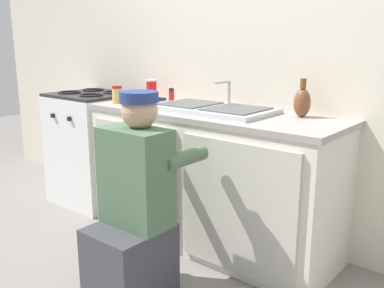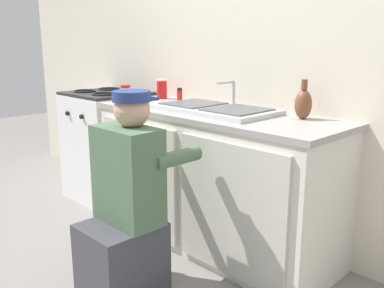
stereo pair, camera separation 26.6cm
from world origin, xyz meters
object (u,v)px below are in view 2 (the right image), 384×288
Objects in this scene: spice_bottle_red at (180,95)px; vase_decorative at (303,104)px; soda_cup_red at (162,89)px; plumber_person at (126,211)px; coffee_mug at (141,97)px; sink_double_basin at (214,109)px; stove_range at (109,145)px; condiment_jar at (126,94)px.

vase_decorative is (1.03, 0.02, 0.04)m from spice_bottle_red.
vase_decorative is 1.27m from soda_cup_red.
coffee_mug is at bearing 136.47° from plumber_person.
sink_double_basin is 0.84× the size of stove_range.
sink_double_basin is at bearing 11.77° from coffee_mug.
soda_cup_red is (-1.27, 0.01, -0.01)m from vase_decorative.
stove_range is 0.72m from condiment_jar.
spice_bottle_red is 0.46× the size of vase_decorative.
vase_decorative reaches higher than condiment_jar.
plumber_person is at bearing -30.20° from stove_range.
spice_bottle_red is (0.76, 0.15, 0.49)m from stove_range.
condiment_jar is (0.50, -0.15, 0.50)m from stove_range.
vase_decorative is 1.19m from coffee_mug.
spice_bottle_red is 0.69× the size of soda_cup_red.
plumber_person is at bearing -85.02° from sink_double_basin.
sink_double_basin is at bearing 0.10° from stove_range.
condiment_jar is at bearing -93.77° from soda_cup_red.
sink_double_basin is 6.25× the size of condiment_jar.
vase_decorative is at bearing 14.24° from coffee_mug.
spice_bottle_red reaches higher than stove_range.
spice_bottle_red is at bearing -178.84° from vase_decorative.
vase_decorative reaches higher than coffee_mug.
coffee_mug is (0.64, -0.12, 0.49)m from stove_range.
stove_range is 0.86× the size of plumber_person.
vase_decorative reaches higher than sink_double_basin.
soda_cup_red is (-0.79, 0.94, 0.52)m from plumber_person.
plumber_person is 10.52× the size of spice_bottle_red.
soda_cup_red reaches higher than coffee_mug.
soda_cup_red is 0.33m from condiment_jar.
vase_decorative is at bearing 5.37° from stove_range.
condiment_jar reaches higher than coffee_mug.
spice_bottle_red is 0.83× the size of coffee_mug.
vase_decorative is 1.33m from condiment_jar.
condiment_jar reaches higher than spice_bottle_red.
vase_decorative is (0.48, 0.93, 0.54)m from plumber_person.
coffee_mug is (-0.67, 0.64, 0.50)m from plumber_person.
soda_cup_red is at bearing 166.42° from sink_double_basin.
spice_bottle_red is at bearing -7.18° from soda_cup_red.
sink_double_basin is at bearing -16.60° from spice_bottle_red.
plumber_person is at bearing -58.68° from spice_bottle_red.
plumber_person is at bearing -117.23° from vase_decorative.
plumber_person is (1.31, -0.76, -0.01)m from stove_range.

